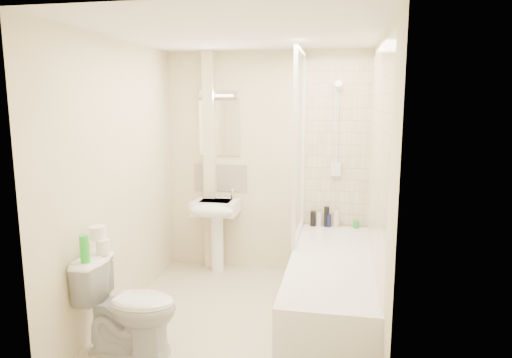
# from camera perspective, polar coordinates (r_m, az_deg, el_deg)

# --- Properties ---
(floor) EXTENTS (2.50, 2.50, 0.00)m
(floor) POSITION_cam_1_polar(r_m,az_deg,el_deg) (4.15, -1.76, -17.15)
(floor) COLOR beige
(floor) RESTS_ON ground
(wall_back) EXTENTS (2.20, 0.02, 2.40)m
(wall_back) POSITION_cam_1_polar(r_m,az_deg,el_deg) (4.97, 1.30, 1.93)
(wall_back) COLOR beige
(wall_back) RESTS_ON ground
(wall_left) EXTENTS (0.02, 2.50, 2.40)m
(wall_left) POSITION_cam_1_polar(r_m,az_deg,el_deg) (4.14, -16.88, -0.08)
(wall_left) COLOR beige
(wall_left) RESTS_ON ground
(wall_right) EXTENTS (0.02, 2.50, 2.40)m
(wall_right) POSITION_cam_1_polar(r_m,az_deg,el_deg) (3.68, 15.09, -1.19)
(wall_right) COLOR beige
(wall_right) RESTS_ON ground
(ceiling) EXTENTS (2.20, 2.50, 0.02)m
(ceiling) POSITION_cam_1_polar(r_m,az_deg,el_deg) (3.74, -1.96, 17.79)
(ceiling) COLOR white
(ceiling) RESTS_ON wall_back
(tile_back) EXTENTS (0.70, 0.01, 1.75)m
(tile_back) POSITION_cam_1_polar(r_m,az_deg,el_deg) (4.87, 10.05, 4.28)
(tile_back) COLOR beige
(tile_back) RESTS_ON wall_back
(tile_right) EXTENTS (0.01, 2.10, 1.75)m
(tile_right) POSITION_cam_1_polar(r_m,az_deg,el_deg) (3.81, 14.88, 2.62)
(tile_right) COLOR beige
(tile_right) RESTS_ON wall_right
(pipe_boxing) EXTENTS (0.12, 0.12, 2.40)m
(pipe_boxing) POSITION_cam_1_polar(r_m,az_deg,el_deg) (5.05, -5.76, 2.01)
(pipe_boxing) COLOR beige
(pipe_boxing) RESTS_ON ground
(splashback) EXTENTS (0.60, 0.02, 0.30)m
(splashback) POSITION_cam_1_polar(r_m,az_deg,el_deg) (5.10, -4.50, 0.17)
(splashback) COLOR beige
(splashback) RESTS_ON wall_back
(mirror) EXTENTS (0.46, 0.01, 0.60)m
(mirror) POSITION_cam_1_polar(r_m,az_deg,el_deg) (5.04, -4.59, 6.35)
(mirror) COLOR white
(mirror) RESTS_ON wall_back
(strip_light) EXTENTS (0.42, 0.07, 0.07)m
(strip_light) POSITION_cam_1_polar(r_m,az_deg,el_deg) (5.00, -4.71, 10.56)
(strip_light) COLOR silver
(strip_light) RESTS_ON wall_back
(bathtub) EXTENTS (0.70, 2.10, 0.55)m
(bathtub) POSITION_cam_1_polar(r_m,az_deg,el_deg) (4.10, 9.32, -13.18)
(bathtub) COLOR white
(bathtub) RESTS_ON ground
(shower_screen) EXTENTS (0.04, 0.92, 1.80)m
(shower_screen) POSITION_cam_1_polar(r_m,az_deg,el_deg) (4.45, 5.45, 4.20)
(shower_screen) COLOR white
(shower_screen) RESTS_ON bathtub
(shower_fixture) EXTENTS (0.10, 0.16, 0.99)m
(shower_fixture) POSITION_cam_1_polar(r_m,az_deg,el_deg) (4.81, 10.07, 5.66)
(shower_fixture) COLOR white
(shower_fixture) RESTS_ON wall_back
(pedestal_sink) EXTENTS (0.48, 0.46, 0.93)m
(pedestal_sink) POSITION_cam_1_polar(r_m,az_deg,el_deg) (4.97, -5.13, -4.60)
(pedestal_sink) COLOR white
(pedestal_sink) RESTS_ON ground
(bottle_black_a) EXTENTS (0.06, 0.06, 0.16)m
(bottle_black_a) POSITION_cam_1_polar(r_m,az_deg,el_deg) (4.94, 7.13, -4.94)
(bottle_black_a) COLOR black
(bottle_black_a) RESTS_ON bathtub
(bottle_white_a) EXTENTS (0.06, 0.06, 0.15)m
(bottle_white_a) POSITION_cam_1_polar(r_m,az_deg,el_deg) (4.94, 7.90, -5.04)
(bottle_white_a) COLOR silver
(bottle_white_a) RESTS_ON bathtub
(bottle_black_b) EXTENTS (0.05, 0.05, 0.22)m
(bottle_black_b) POSITION_cam_1_polar(r_m,az_deg,el_deg) (4.92, 8.80, -4.69)
(bottle_black_b) COLOR black
(bottle_black_b) RESTS_ON bathtub
(bottle_blue) EXTENTS (0.05, 0.05, 0.13)m
(bottle_blue) POSITION_cam_1_polar(r_m,az_deg,el_deg) (4.93, 9.05, -5.17)
(bottle_blue) COLOR #121650
(bottle_blue) RESTS_ON bathtub
(bottle_cream) EXTENTS (0.06, 0.06, 0.18)m
(bottle_cream) POSITION_cam_1_polar(r_m,az_deg,el_deg) (4.93, 10.01, -4.93)
(bottle_cream) COLOR beige
(bottle_cream) RESTS_ON bathtub
(bottle_green) EXTENTS (0.06, 0.06, 0.08)m
(bottle_green) POSITION_cam_1_polar(r_m,az_deg,el_deg) (4.94, 12.40, -5.58)
(bottle_green) COLOR green
(bottle_green) RESTS_ON bathtub
(toilet) EXTENTS (0.44, 0.74, 0.73)m
(toilet) POSITION_cam_1_polar(r_m,az_deg,el_deg) (3.67, -15.55, -14.96)
(toilet) COLOR white
(toilet) RESTS_ON ground
(toilet_roll_lower) EXTENTS (0.10, 0.10, 0.11)m
(toilet_roll_lower) POSITION_cam_1_polar(r_m,az_deg,el_deg) (3.67, -18.59, -8.03)
(toilet_roll_lower) COLOR white
(toilet_roll_lower) RESTS_ON toilet
(toilet_roll_upper) EXTENTS (0.12, 0.12, 0.10)m
(toilet_roll_upper) POSITION_cam_1_polar(r_m,az_deg,el_deg) (3.67, -19.15, -6.34)
(toilet_roll_upper) COLOR white
(toilet_roll_upper) RESTS_ON toilet_roll_lower
(green_bottle) EXTENTS (0.07, 0.07, 0.20)m
(green_bottle) POSITION_cam_1_polar(r_m,az_deg,el_deg) (3.51, -20.63, -8.18)
(green_bottle) COLOR green
(green_bottle) RESTS_ON toilet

